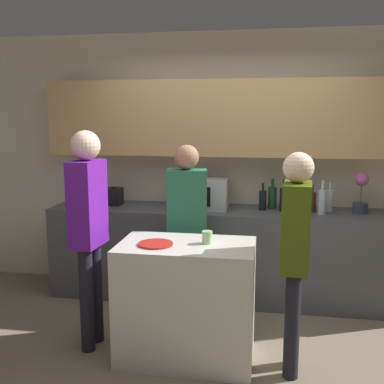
% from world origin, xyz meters
% --- Properties ---
extents(ground_plane, '(14.00, 14.00, 0.00)m').
position_xyz_m(ground_plane, '(0.00, 0.00, 0.00)').
color(ground_plane, '#7F705B').
extents(back_wall, '(6.40, 0.40, 2.70)m').
position_xyz_m(back_wall, '(0.00, 1.66, 1.54)').
color(back_wall, beige).
rests_on(back_wall, ground_plane).
extents(back_counter, '(3.60, 0.62, 0.93)m').
position_xyz_m(back_counter, '(0.00, 1.39, 0.46)').
color(back_counter, '#4C4C51').
rests_on(back_counter, ground_plane).
extents(kitchen_island, '(1.01, 0.60, 0.91)m').
position_xyz_m(kitchen_island, '(-0.20, 0.17, 0.45)').
color(kitchen_island, beige).
rests_on(kitchen_island, ground_plane).
extents(microwave, '(0.52, 0.39, 0.30)m').
position_xyz_m(microwave, '(-0.27, 1.43, 1.08)').
color(microwave, '#B7BABC').
rests_on(microwave, back_counter).
extents(toaster, '(0.26, 0.16, 0.18)m').
position_xyz_m(toaster, '(-1.25, 1.43, 1.02)').
color(toaster, black).
rests_on(toaster, back_counter).
extents(potted_plant, '(0.14, 0.14, 0.40)m').
position_xyz_m(potted_plant, '(1.27, 1.43, 1.12)').
color(potted_plant, '#333D4C').
rests_on(potted_plant, back_counter).
extents(bottle_0, '(0.07, 0.07, 0.27)m').
position_xyz_m(bottle_0, '(0.34, 1.42, 1.03)').
color(bottle_0, black).
rests_on(bottle_0, back_counter).
extents(bottle_1, '(0.08, 0.08, 0.31)m').
position_xyz_m(bottle_1, '(0.43, 1.51, 1.04)').
color(bottle_1, '#194723').
rests_on(bottle_1, back_counter).
extents(bottle_2, '(0.08, 0.08, 0.32)m').
position_xyz_m(bottle_2, '(0.54, 1.41, 1.05)').
color(bottle_2, black).
rests_on(bottle_2, back_counter).
extents(bottle_3, '(0.07, 0.07, 0.30)m').
position_xyz_m(bottle_3, '(0.61, 1.42, 1.04)').
color(bottle_3, maroon).
rests_on(bottle_3, back_counter).
extents(bottle_4, '(0.07, 0.07, 0.22)m').
position_xyz_m(bottle_4, '(0.71, 1.29, 1.01)').
color(bottle_4, maroon).
rests_on(bottle_4, back_counter).
extents(bottle_5, '(0.09, 0.09, 0.27)m').
position_xyz_m(bottle_5, '(0.81, 1.42, 1.03)').
color(bottle_5, '#472814').
rests_on(bottle_5, back_counter).
extents(bottle_6, '(0.08, 0.08, 0.33)m').
position_xyz_m(bottle_6, '(0.90, 1.31, 1.05)').
color(bottle_6, silver).
rests_on(bottle_6, back_counter).
extents(bottle_7, '(0.07, 0.07, 0.29)m').
position_xyz_m(bottle_7, '(0.98, 1.46, 1.04)').
color(bottle_7, silver).
rests_on(bottle_7, back_counter).
extents(plate_on_island, '(0.26, 0.26, 0.01)m').
position_xyz_m(plate_on_island, '(-0.42, 0.11, 0.92)').
color(plate_on_island, red).
rests_on(plate_on_island, kitchen_island).
extents(cup_0, '(0.08, 0.08, 0.09)m').
position_xyz_m(cup_0, '(-0.05, 0.21, 0.96)').
color(cup_0, '#A5E18C').
rests_on(cup_0, kitchen_island).
extents(person_left, '(0.22, 0.35, 1.61)m').
position_xyz_m(person_left, '(0.58, 0.11, 0.95)').
color(person_left, black).
rests_on(person_left, ground_plane).
extents(person_center, '(0.23, 0.35, 1.74)m').
position_xyz_m(person_center, '(-0.99, 0.22, 1.05)').
color(person_center, black).
rests_on(person_center, ground_plane).
extents(person_right, '(0.37, 0.25, 1.61)m').
position_xyz_m(person_right, '(-0.30, 0.73, 0.95)').
color(person_right, black).
rests_on(person_right, ground_plane).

